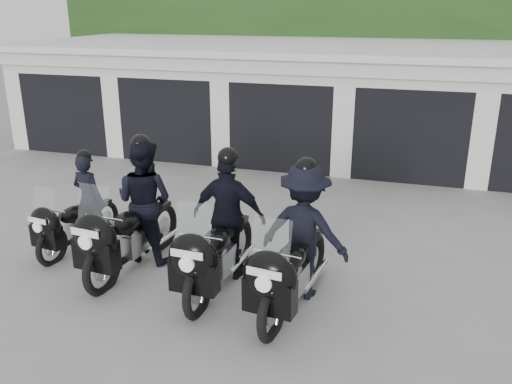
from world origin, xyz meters
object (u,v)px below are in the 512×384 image
(police_bike_b, at_px, (137,211))
(police_bike_c, at_px, (224,227))
(police_bike_a, at_px, (78,210))
(police_bike_d, at_px, (299,242))

(police_bike_b, relative_size, police_bike_c, 1.02)
(police_bike_b, bearing_deg, police_bike_a, 174.29)
(police_bike_a, bearing_deg, police_bike_b, -3.43)
(police_bike_a, height_order, police_bike_c, police_bike_c)
(police_bike_a, xyz_separation_m, police_bike_c, (2.81, -0.44, 0.21))
(police_bike_d, bearing_deg, police_bike_c, 177.57)
(police_bike_a, bearing_deg, police_bike_c, -0.97)
(police_bike_b, distance_m, police_bike_c, 1.54)
(police_bike_d, bearing_deg, police_bike_a, 178.15)
(police_bike_c, distance_m, police_bike_d, 1.20)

